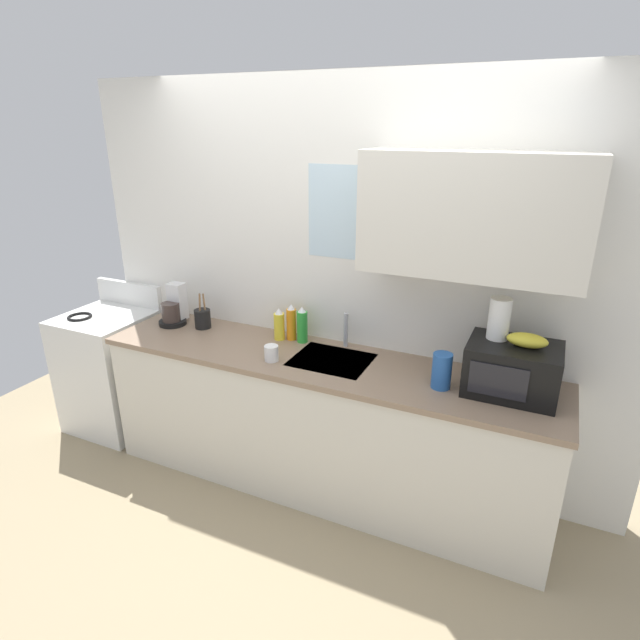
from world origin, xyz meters
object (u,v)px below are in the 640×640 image
Objects in this scene: banana_bunch at (527,340)px; dish_soap_bottle_orange at (291,323)px; coffee_maker at (174,309)px; dish_soap_bottle_yellow at (279,325)px; cereal_canister at (442,371)px; mug_white at (271,353)px; stove_range at (112,370)px; utensil_crock at (203,318)px; dish_soap_bottle_green at (302,325)px; paper_towel_roll at (499,319)px; microwave at (512,369)px.

dish_soap_bottle_orange is (-1.42, 0.15, -0.19)m from banana_bunch.
dish_soap_bottle_yellow is (0.81, 0.06, -0.01)m from coffee_maker.
cereal_canister reaches higher than mug_white.
banana_bunch reaches higher than dish_soap_bottle_yellow.
mug_white is at bearing -82.81° from dish_soap_bottle_orange.
stove_range reaches higher than mug_white.
dish_soap_bottle_green is at bearing 5.39° from utensil_crock.
dish_soap_bottle_orange is (0.88, 0.09, 0.01)m from coffee_maker.
dish_soap_bottle_green is (0.96, 0.08, 0.01)m from coffee_maker.
mug_white is (0.92, -0.25, -0.06)m from coffee_maker.
banana_bunch is at bearing 7.86° from mug_white.
utensil_crock is (-0.73, -0.07, -0.04)m from dish_soap_bottle_green.
dish_soap_bottle_yellow is (-0.15, -0.02, -0.01)m from dish_soap_bottle_green.
banana_bunch is at bearing -5.92° from dish_soap_bottle_orange.
banana_bunch is at bearing -18.43° from paper_towel_roll.
dish_soap_bottle_green reaches higher than cereal_canister.
stove_range is 2.97m from banana_bunch.
microwave is 1.38m from dish_soap_bottle_orange.
microwave reaches higher than utensil_crock.
banana_bunch is 2.31m from coffee_maker.
utensil_crock is at bearing -174.61° from dish_soap_bottle_green.
mug_white is (-1.33, -0.19, -0.09)m from microwave.
dish_soap_bottle_green is at bearing 4.79° from coffee_maker.
dish_soap_bottle_orange is 1.06m from cereal_canister.
dish_soap_bottle_yellow is (-1.49, 0.11, -0.21)m from banana_bunch.
dish_soap_bottle_green is at bearing 175.72° from paper_towel_roll.
paper_towel_roll is 1.94m from utensil_crock.
paper_towel_roll reaches higher than utensil_crock.
dish_soap_bottle_orange is at bearing 173.80° from microwave.
microwave reaches higher than mug_white.
banana_bunch is 1.41m from mug_white.
dish_soap_bottle_green is at bearing 83.06° from mug_white.
paper_towel_roll is (2.73, 0.10, 0.82)m from stove_range.
banana_bunch is at bearing -1.93° from utensil_crock.
banana_bunch is (2.88, 0.05, 0.75)m from stove_range.
microwave is at bearing -178.23° from banana_bunch.
microwave is at bearing -2.03° from utensil_crock.
cereal_canister is 0.99m from mug_white.
banana_bunch is 1.44m from dish_soap_bottle_orange.
cereal_canister is (-0.24, -0.15, -0.28)m from paper_towel_roll.
dish_soap_bottle_orange reaches higher than cereal_canister.
dish_soap_bottle_green is 1.23× the size of cereal_canister.
banana_bunch is at bearing -1.45° from coffee_maker.
cereal_canister is 2.05× the size of mug_white.
dish_soap_bottle_green is 2.52× the size of mug_white.
utensil_crock is (0.23, 0.01, -0.04)m from coffee_maker.
utensil_crock is at bearing 2.86° from coffee_maker.
coffee_maker is at bearing -176.03° from dish_soap_bottle_yellow.
banana_bunch is 1.03× the size of cereal_canister.
dish_soap_bottle_yellow is (-1.44, 0.12, -0.04)m from microwave.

